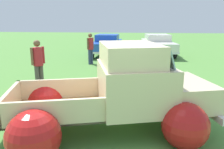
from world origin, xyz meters
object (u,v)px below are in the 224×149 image
Objects in this scene: vintage_pickup_truck at (122,97)px; show_car_0 at (107,44)px; show_car_1 at (157,44)px; spectator_0 at (90,47)px; spectator_1 at (38,61)px.

vintage_pickup_truck is 1.17× the size of show_car_0.
show_car_1 is at bearing 98.78° from show_car_0.
vintage_pickup_truck is 7.79m from spectator_0.
spectator_1 is (-3.15, 2.70, 0.24)m from vintage_pickup_truck.
vintage_pickup_truck is at bearing -14.05° from show_car_1.
show_car_0 is 8.24m from spectator_1.
show_car_1 is 9.91m from spectator_1.
show_car_1 is at bearing 65.96° from vintage_pickup_truck.
spectator_1 is at bearing -8.90° from show_car_0.
vintage_pickup_truck is 4.15m from spectator_1.
spectator_1 reaches higher than spectator_0.
show_car_0 is 2.48× the size of spectator_0.
spectator_1 is (-4.81, -8.66, 0.21)m from show_car_1.
show_car_0 is (-1.83, 10.84, 0.02)m from vintage_pickup_truck.
show_car_0 is at bearing -87.22° from show_car_1.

